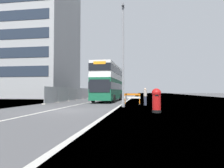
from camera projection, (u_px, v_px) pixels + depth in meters
name	position (u px, v px, depth m)	size (l,w,h in m)	color
ground	(75.00, 111.00, 14.00)	(140.00, 280.00, 0.10)	#4C4C4F
double_decker_bus	(109.00, 82.00, 26.65)	(2.97, 10.86, 4.88)	#145638
lamppost_foreground	(123.00, 58.00, 17.40)	(0.29, 0.70, 9.23)	gray
red_pillar_postbox	(156.00, 99.00, 12.71)	(0.62, 0.62, 1.58)	black
roadworks_barrier	(132.00, 98.00, 20.31)	(1.66, 0.49, 1.16)	orange
construction_site_fence	(83.00, 94.00, 33.96)	(0.44, 27.40, 1.96)	#A8AAAD
car_oncoming_near	(106.00, 93.00, 41.72)	(2.00, 4.08, 1.99)	maroon
car_receding_mid	(110.00, 93.00, 50.56)	(1.99, 4.46, 2.23)	black
bare_tree_far_verge_near	(69.00, 87.00, 54.77)	(2.49, 2.56, 4.57)	#4C3D2D
pedestrian_at_kerb	(145.00, 97.00, 19.32)	(0.34, 0.34, 1.71)	#2D3342
backdrop_office_block	(6.00, 37.00, 43.59)	(29.59, 14.99, 27.14)	#9EA0A3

